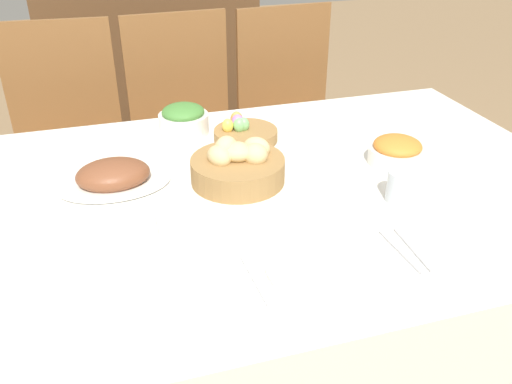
% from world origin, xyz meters
% --- Properties ---
extents(dining_table, '(1.79, 1.12, 0.73)m').
position_xyz_m(dining_table, '(0.00, 0.00, 0.36)').
color(dining_table, silver).
rests_on(dining_table, ground).
extents(chair_far_right, '(0.45, 0.45, 0.98)m').
position_xyz_m(chair_far_right, '(0.46, 0.89, 0.51)').
color(chair_far_right, brown).
rests_on(chair_far_right, ground).
extents(chair_far_center, '(0.44, 0.44, 0.98)m').
position_xyz_m(chair_far_center, '(-0.01, 0.89, 0.51)').
color(chair_far_center, brown).
rests_on(chair_far_center, ground).
extents(chair_far_left, '(0.45, 0.45, 0.98)m').
position_xyz_m(chair_far_left, '(-0.47, 0.89, 0.51)').
color(chair_far_left, brown).
rests_on(chair_far_left, ground).
extents(sideboard, '(1.10, 0.44, 0.97)m').
position_xyz_m(sideboard, '(-0.03, 1.79, 0.49)').
color(sideboard, brown).
rests_on(sideboard, ground).
extents(bread_basket, '(0.25, 0.25, 0.12)m').
position_xyz_m(bread_basket, '(-0.01, 0.06, 0.77)').
color(bread_basket, '#9E7542').
rests_on(bread_basket, dining_table).
extents(egg_basket, '(0.19, 0.19, 0.08)m').
position_xyz_m(egg_basket, '(0.07, 0.30, 0.75)').
color(egg_basket, '#9E7542').
rests_on(egg_basket, dining_table).
extents(ham_platter, '(0.29, 0.20, 0.07)m').
position_xyz_m(ham_platter, '(-0.33, 0.13, 0.75)').
color(ham_platter, white).
rests_on(ham_platter, dining_table).
extents(green_salad_bowl, '(0.16, 0.16, 0.09)m').
position_xyz_m(green_salad_bowl, '(-0.09, 0.41, 0.77)').
color(green_salad_bowl, white).
rests_on(green_salad_bowl, dining_table).
extents(carrot_bowl, '(0.16, 0.16, 0.08)m').
position_xyz_m(carrot_bowl, '(0.44, 0.03, 0.76)').
color(carrot_bowl, white).
rests_on(carrot_bowl, dining_table).
extents(dinner_plate, '(0.27, 0.27, 0.01)m').
position_xyz_m(dinner_plate, '(0.07, -0.36, 0.73)').
color(dinner_plate, white).
rests_on(dinner_plate, dining_table).
extents(fork, '(0.02, 0.16, 0.00)m').
position_xyz_m(fork, '(-0.09, -0.36, 0.73)').
color(fork, '#B7B7BC').
rests_on(fork, dining_table).
extents(knife, '(0.02, 0.16, 0.00)m').
position_xyz_m(knife, '(0.23, -0.36, 0.73)').
color(knife, '#B7B7BC').
rests_on(knife, dining_table).
extents(spoon, '(0.02, 0.16, 0.00)m').
position_xyz_m(spoon, '(0.26, -0.36, 0.73)').
color(spoon, '#B7B7BC').
rests_on(spoon, dining_table).
extents(drinking_cup, '(0.08, 0.08, 0.08)m').
position_xyz_m(drinking_cup, '(0.34, -0.16, 0.77)').
color(drinking_cup, silver).
rests_on(drinking_cup, dining_table).
extents(butter_dish, '(0.13, 0.08, 0.03)m').
position_xyz_m(butter_dish, '(-0.18, -0.13, 0.74)').
color(butter_dish, white).
rests_on(butter_dish, dining_table).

